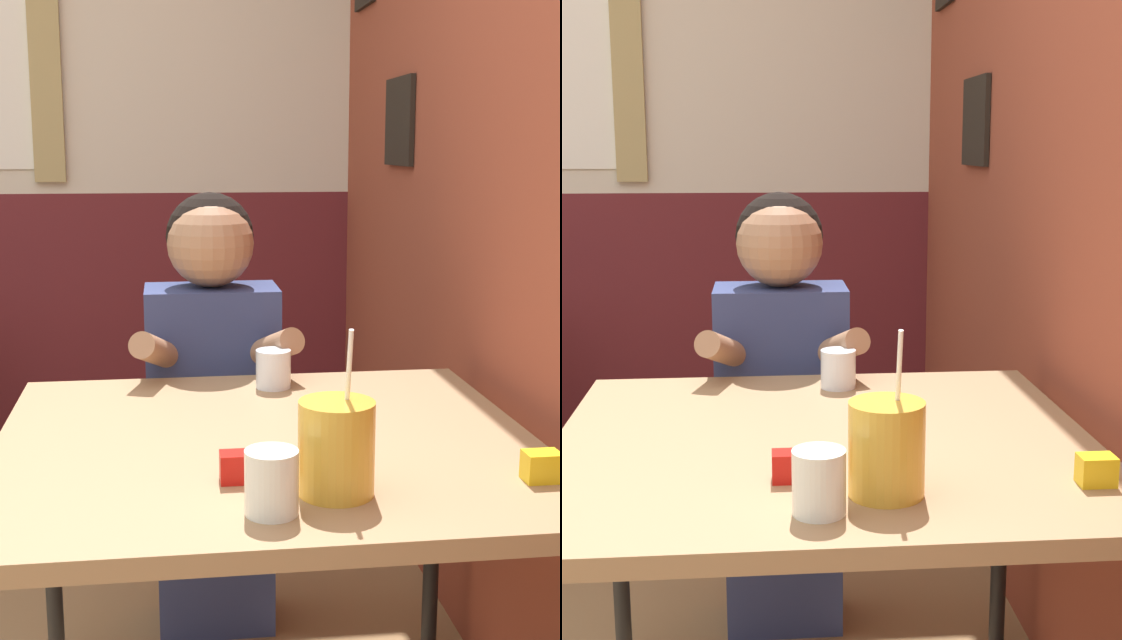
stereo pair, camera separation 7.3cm
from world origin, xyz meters
TOP-DOWN VIEW (x-y plane):
  - brick_wall_right at (1.39, 1.23)m, footprint 0.08×4.45m
  - back_wall at (-0.01, 2.48)m, footprint 5.71×0.09m
  - main_table at (0.78, 0.41)m, footprint 1.03×0.95m
  - person_seated at (0.71, 1.05)m, footprint 0.42×0.42m
  - cocktail_pitcher at (0.86, 0.12)m, footprint 0.12×0.12m
  - glass_near_pitcher at (0.84, 0.76)m, footprint 0.08×0.08m
  - glass_center at (0.75, 0.05)m, footprint 0.08×0.08m
  - condiment_ketchup at (0.71, 0.19)m, footprint 0.06×0.04m
  - condiment_mustard at (1.21, 0.13)m, footprint 0.06×0.04m

SIDE VIEW (x-z plane):
  - person_seated at x=0.71m, z-range 0.05..1.23m
  - main_table at x=0.78m, z-range 0.31..1.05m
  - condiment_ketchup at x=0.71m, z-range 0.74..0.79m
  - condiment_mustard at x=1.21m, z-range 0.74..0.79m
  - glass_near_pitcher at x=0.84m, z-range 0.74..0.83m
  - glass_center at x=0.75m, z-range 0.74..0.84m
  - cocktail_pitcher at x=0.86m, z-range 0.68..0.96m
  - brick_wall_right at x=1.39m, z-range 0.00..2.70m
  - back_wall at x=-0.01m, z-range 0.01..2.71m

